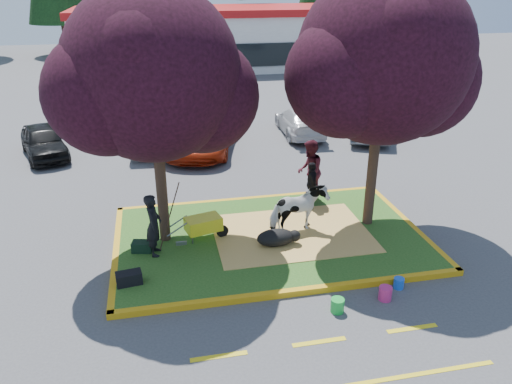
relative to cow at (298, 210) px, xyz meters
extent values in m
plane|color=#424244|center=(-0.78, -0.04, -0.82)|extent=(90.00, 90.00, 0.00)
cube|color=#225019|center=(-0.78, -0.04, -0.75)|extent=(8.00, 5.00, 0.15)
cube|color=gold|center=(-0.78, -2.62, -0.75)|extent=(8.30, 0.16, 0.15)
cube|color=gold|center=(-0.78, 2.54, -0.75)|extent=(8.30, 0.16, 0.15)
cube|color=gold|center=(-4.86, -0.04, -0.75)|extent=(0.16, 5.30, 0.15)
cube|color=gold|center=(3.30, -0.04, -0.75)|extent=(0.16, 5.30, 0.15)
cube|color=#EBB960|center=(-0.18, -0.04, -0.67)|extent=(4.20, 3.00, 0.01)
cylinder|color=black|center=(-3.58, 0.36, 1.09)|extent=(0.28, 0.28, 3.53)
sphere|color=black|center=(-3.58, 0.36, 3.74)|extent=(4.20, 4.20, 4.20)
sphere|color=black|center=(-2.42, 0.56, 3.11)|extent=(2.86, 2.86, 2.86)
sphere|color=black|center=(-4.63, 0.06, 3.36)|extent=(2.86, 2.86, 2.86)
cylinder|color=black|center=(2.12, 0.16, 1.18)|extent=(0.28, 0.28, 3.70)
sphere|color=black|center=(2.12, 0.16, 3.95)|extent=(4.40, 4.40, 4.40)
sphere|color=black|center=(3.33, 0.36, 3.29)|extent=(2.99, 2.99, 2.99)
sphere|color=black|center=(1.02, -0.14, 3.55)|extent=(2.99, 2.99, 2.99)
cube|color=yellow|center=(-2.78, -4.24, -0.82)|extent=(1.10, 0.12, 0.01)
cube|color=yellow|center=(-0.78, -4.24, -0.82)|extent=(1.10, 0.12, 0.01)
cube|color=yellow|center=(1.22, -4.24, -0.82)|extent=(1.10, 0.12, 0.01)
cube|color=silver|center=(1.22, 27.96, 1.18)|extent=(20.00, 8.00, 4.00)
cube|color=#AC1213|center=(1.22, 27.96, 3.33)|extent=(20.40, 8.40, 0.50)
cube|color=black|center=(1.22, 23.91, 0.58)|extent=(19.00, 0.10, 1.60)
cylinder|color=black|center=(-10.78, 36.96, 1.14)|extent=(0.44, 0.44, 3.92)
cylinder|color=black|center=(-2.78, 38.46, 0.72)|extent=(0.44, 0.44, 3.08)
cylinder|color=black|center=(5.22, 37.46, 1.00)|extent=(0.44, 0.44, 3.64)
cylinder|color=black|center=(13.22, 37.96, 0.93)|extent=(0.44, 0.44, 3.50)
cylinder|color=black|center=(21.22, 36.96, 0.79)|extent=(0.44, 0.44, 3.22)
imported|color=silver|center=(0.00, 0.00, 0.00)|extent=(1.73, 1.15, 1.34)
ellipsoid|color=black|center=(-0.76, -0.57, -0.45)|extent=(1.06, 0.66, 0.44)
imported|color=black|center=(-3.85, -0.37, 0.14)|extent=(0.45, 0.63, 1.63)
imported|color=#45131E|center=(0.93, 2.00, 0.30)|extent=(1.02, 1.14, 1.94)
imported|color=black|center=(0.86, 1.58, 0.04)|extent=(0.42, 0.86, 1.42)
cylinder|color=black|center=(-2.06, 0.16, -0.51)|extent=(0.34, 0.15, 0.33)
cylinder|color=slate|center=(-2.89, -0.04, -0.55)|extent=(0.04, 0.04, 0.24)
cylinder|color=slate|center=(-2.89, 0.37, -0.55)|extent=(0.04, 0.04, 0.24)
cube|color=yellow|center=(-2.57, 0.16, -0.23)|extent=(1.03, 0.77, 0.37)
cylinder|color=slate|center=(-3.26, -0.04, -0.21)|extent=(0.59, 0.19, 0.31)
cylinder|color=slate|center=(-3.26, 0.37, -0.21)|extent=(0.59, 0.19, 0.31)
cube|color=black|center=(-4.48, -1.61, -0.52)|extent=(0.62, 0.39, 0.29)
cube|color=black|center=(-4.19, -0.17, -0.54)|extent=(0.56, 0.42, 0.27)
cylinder|color=green|center=(-0.09, -3.38, -0.66)|extent=(0.38, 0.38, 0.31)
cylinder|color=#CB2D73|center=(1.10, -3.19, -0.66)|extent=(0.38, 0.38, 0.32)
cylinder|color=blue|center=(1.61, -2.84, -0.69)|extent=(0.27, 0.27, 0.26)
imported|color=black|center=(-7.98, 8.49, -0.20)|extent=(2.53, 3.96, 1.25)
imported|color=#ADB1B6|center=(-3.80, 8.87, -0.10)|extent=(1.84, 4.47, 1.44)
imported|color=#A5280D|center=(-1.78, 8.12, -0.06)|extent=(3.88, 5.92, 1.51)
imported|color=silver|center=(2.80, 9.31, -0.21)|extent=(1.91, 4.27, 1.22)
imported|color=#5B5F62|center=(5.85, 8.59, -0.04)|extent=(3.34, 5.04, 1.57)
camera|label=1|loc=(-3.61, -11.65, 5.85)|focal=35.00mm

